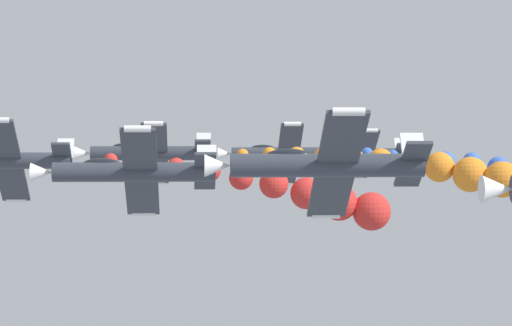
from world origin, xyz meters
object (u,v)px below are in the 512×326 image
Objects in this scene: airplane_right_inner at (148,153)px; airplane_right_outer at (282,153)px; airplane_high_slot at (358,154)px; airplane_left_inner at (130,172)px; airplane_left_outer at (324,165)px.

airplane_right_inner is 15.32m from airplane_right_outer.
airplane_right_inner is at bearing 138.36° from airplane_high_slot.
airplane_left_inner is 22.19m from airplane_right_inner.
airplane_left_outer is at bearing 169.58° from airplane_high_slot.
airplane_right_inner is 1.00× the size of airplane_right_outer.
airplane_left_outer is 43.98m from airplane_right_outer.
airplane_right_outer is at bearing -19.04° from airplane_left_inner.
airplane_left_outer is at bearing -139.79° from airplane_left_inner.
airplane_high_slot is at bearing -10.42° from airplane_left_outer.
airplane_left_outer is (-11.23, -9.50, 0.63)m from airplane_left_inner.
airplane_high_slot is at bearing -24.03° from airplane_left_inner.
airplane_left_inner is at bearing 179.60° from airplane_right_inner.
airplane_right_outer is (43.94, -1.79, -0.06)m from airplane_left_outer.
airplane_left_inner is at bearing 160.96° from airplane_right_outer.
airplane_high_slot is (44.14, -19.68, 0.39)m from airplane_left_inner.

